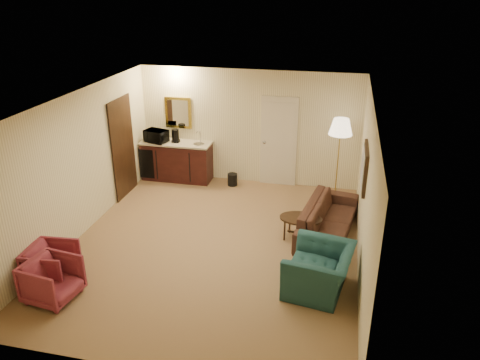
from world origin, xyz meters
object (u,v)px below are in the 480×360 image
object	(u,v)px
waste_bin	(232,179)
coffee_maker	(175,136)
rose_chair_near	(52,278)
rose_chair_far	(52,262)
coffee_table	(300,228)
floor_lamp	(338,161)
microwave	(156,135)
wetbar_cabinet	(177,161)
teal_armchair	(320,263)
sofa	(329,213)

from	to	relation	value
waste_bin	coffee_maker	xyz separation A→B (m)	(-1.35, 0.07, 0.93)
rose_chair_near	rose_chair_far	bearing A→B (deg)	40.89
rose_chair_far	coffee_table	world-z (taller)	rose_chair_far
coffee_table	coffee_maker	xyz separation A→B (m)	(-3.13, 2.16, 0.85)
floor_lamp	microwave	xyz separation A→B (m)	(-4.13, 0.28, 0.19)
floor_lamp	coffee_maker	distance (m)	3.70
wetbar_cabinet	coffee_table	size ratio (longest dim) A/B	2.14
waste_bin	microwave	xyz separation A→B (m)	(-1.80, -0.01, 0.95)
coffee_table	teal_armchair	bearing A→B (deg)	-73.63
rose_chair_far	microwave	bearing A→B (deg)	-5.73
coffee_maker	microwave	bearing A→B (deg)	-155.92
rose_chair_far	microwave	xyz separation A→B (m)	(0.05, 4.24, 0.75)
wetbar_cabinet	teal_armchair	bearing A→B (deg)	-45.56
rose_chair_near	coffee_maker	world-z (taller)	coffee_maker
teal_armchair	coffee_maker	world-z (taller)	coffee_maker
rose_chair_far	teal_armchair	bearing A→B (deg)	-85.22
rose_chair_far	coffee_maker	world-z (taller)	coffee_maker
rose_chair_far	waste_bin	size ratio (longest dim) A/B	2.49
wetbar_cabinet	coffee_table	xyz separation A→B (m)	(3.12, -2.16, -0.24)
wetbar_cabinet	coffee_table	distance (m)	3.81
wetbar_cabinet	rose_chair_near	world-z (taller)	wetbar_cabinet
rose_chair_far	microwave	distance (m)	4.31
rose_chair_near	rose_chair_far	world-z (taller)	rose_chair_near
teal_armchair	rose_chair_near	bearing A→B (deg)	-65.01
wetbar_cabinet	sofa	size ratio (longest dim) A/B	0.79
coffee_maker	rose_chair_far	bearing A→B (deg)	-82.09
sofa	rose_chair_near	world-z (taller)	sofa
rose_chair_near	floor_lamp	distance (m)	5.88
rose_chair_far	wetbar_cabinet	bearing A→B (deg)	-11.63
sofa	floor_lamp	world-z (taller)	floor_lamp
wetbar_cabinet	microwave	world-z (taller)	microwave
coffee_maker	teal_armchair	bearing A→B (deg)	-31.03
teal_armchair	rose_chair_far	distance (m)	4.11
rose_chair_far	floor_lamp	size ratio (longest dim) A/B	0.38
sofa	teal_armchair	xyz separation A→B (m)	(-0.05, -1.79, 0.06)
wetbar_cabinet	coffee_maker	size ratio (longest dim) A/B	5.38
floor_lamp	rose_chair_far	bearing A→B (deg)	-136.57
sofa	rose_chair_far	size ratio (longest dim) A/B	2.98
rose_chair_far	coffee_maker	size ratio (longest dim) A/B	2.28
rose_chair_near	microwave	distance (m)	4.68
rose_chair_far	floor_lamp	distance (m)	5.78
coffee_maker	coffee_table	bearing A→B (deg)	-20.18
floor_lamp	microwave	world-z (taller)	floor_lamp
sofa	microwave	size ratio (longest dim) A/B	4.07
floor_lamp	waste_bin	bearing A→B (deg)	172.82
wetbar_cabinet	rose_chair_far	distance (m)	4.35
waste_bin	microwave	world-z (taller)	microwave
wetbar_cabinet	sofa	xyz separation A→B (m)	(3.60, -1.83, -0.06)
coffee_table	microwave	size ratio (longest dim) A/B	1.50
sofa	microwave	distance (m)	4.46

